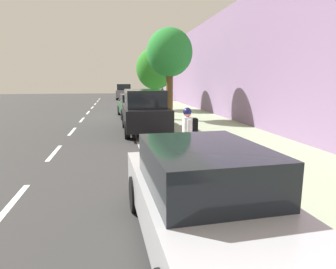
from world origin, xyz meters
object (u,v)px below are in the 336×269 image
at_px(parked_suv_grey_far, 124,91).
at_px(bicycle_at_curb, 177,147).
at_px(pedestrian_on_phone, 162,93).
at_px(parked_sedan_green_mid, 133,106).
at_px(cyclist_with_backpack, 188,130).
at_px(parked_sedan_silver_nearest, 203,197).
at_px(parked_suv_black_second, 144,111).
at_px(street_tree_near_cyclist, 170,53).
at_px(street_tree_mid_block, 155,69).

relative_size(parked_suv_grey_far, bicycle_at_curb, 2.78).
bearing_deg(pedestrian_on_phone, bicycle_at_curb, -98.19).
relative_size(parked_sedan_green_mid, cyclist_with_backpack, 2.75).
relative_size(parked_sedan_silver_nearest, parked_suv_black_second, 0.95).
distance_m(street_tree_near_cyclist, pedestrian_on_phone, 16.55).
bearing_deg(street_tree_mid_block, parked_sedan_green_mid, -122.02).
xyz_separation_m(bicycle_at_curb, street_tree_mid_block, (1.27, 13.92, 2.92)).
bearing_deg(parked_sedan_silver_nearest, bicycle_at_curb, 82.16).
relative_size(parked_suv_black_second, pedestrian_on_phone, 2.99).
height_order(parked_sedan_green_mid, pedestrian_on_phone, pedestrian_on_phone).
bearing_deg(parked_sedan_green_mid, street_tree_mid_block, 57.98).
xyz_separation_m(parked_suv_black_second, cyclist_with_backpack, (0.76, -5.32, -0.03)).
distance_m(parked_sedan_silver_nearest, parked_suv_black_second, 9.63).
bearing_deg(cyclist_with_backpack, parked_suv_black_second, 98.18).
xyz_separation_m(parked_sedan_silver_nearest, pedestrian_on_phone, (4.13, 28.91, 0.28)).
distance_m(parked_suv_black_second, street_tree_mid_block, 9.50).
bearing_deg(parked_sedan_green_mid, pedestrian_on_phone, 72.67).
height_order(cyclist_with_backpack, street_tree_near_cyclist, street_tree_near_cyclist).
bearing_deg(bicycle_at_curb, cyclist_with_backpack, -63.32).
height_order(parked_suv_grey_far, cyclist_with_backpack, parked_suv_grey_far).
height_order(parked_suv_grey_far, street_tree_near_cyclist, street_tree_near_cyclist).
distance_m(parked_suv_black_second, parked_suv_grey_far, 24.50).
relative_size(parked_sedan_silver_nearest, parked_suv_grey_far, 0.93).
height_order(parked_sedan_silver_nearest, bicycle_at_curb, parked_sedan_silver_nearest).
bearing_deg(parked_sedan_green_mid, street_tree_near_cyclist, -54.40).
relative_size(cyclist_with_backpack, street_tree_mid_block, 0.34).
bearing_deg(street_tree_mid_block, parked_suv_black_second, -101.29).
bearing_deg(parked_suv_grey_far, cyclist_with_backpack, -88.28).
xyz_separation_m(parked_sedan_green_mid, parked_suv_grey_far, (0.03, 18.60, 0.27)).
bearing_deg(cyclist_with_backpack, bicycle_at_curb, 116.68).
relative_size(parked_suv_black_second, parked_sedan_green_mid, 1.05).
height_order(parked_suv_grey_far, street_tree_mid_block, street_tree_mid_block).
bearing_deg(parked_suv_grey_far, bicycle_at_curb, -88.69).
bearing_deg(street_tree_mid_block, street_tree_near_cyclist, -90.00).
bearing_deg(street_tree_mid_block, bicycle_at_curb, -95.21).
xyz_separation_m(bicycle_at_curb, pedestrian_on_phone, (3.47, 24.15, 0.66)).
xyz_separation_m(parked_suv_black_second, bicycle_at_curb, (0.54, -4.87, -0.65)).
distance_m(parked_suv_grey_far, cyclist_with_backpack, 29.83).
distance_m(bicycle_at_curb, street_tree_near_cyclist, 8.85).
xyz_separation_m(parked_suv_black_second, street_tree_mid_block, (1.81, 9.05, 2.27)).
bearing_deg(street_tree_near_cyclist, bicycle_at_curb, -99.00).
xyz_separation_m(parked_sedan_silver_nearest, parked_sedan_green_mid, (-0.05, 15.52, 0.00)).
bearing_deg(street_tree_near_cyclist, parked_suv_black_second, -119.92).
bearing_deg(street_tree_near_cyclist, parked_sedan_silver_nearest, -98.57).
distance_m(parked_sedan_green_mid, parked_suv_grey_far, 18.60).
distance_m(parked_sedan_silver_nearest, street_tree_near_cyclist, 13.29).
xyz_separation_m(bicycle_at_curb, cyclist_with_backpack, (0.23, -0.45, 0.62)).
height_order(parked_suv_grey_far, bicycle_at_curb, parked_suv_grey_far).
bearing_deg(parked_suv_black_second, parked_sedan_silver_nearest, -90.69).
relative_size(street_tree_near_cyclist, pedestrian_on_phone, 3.29).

